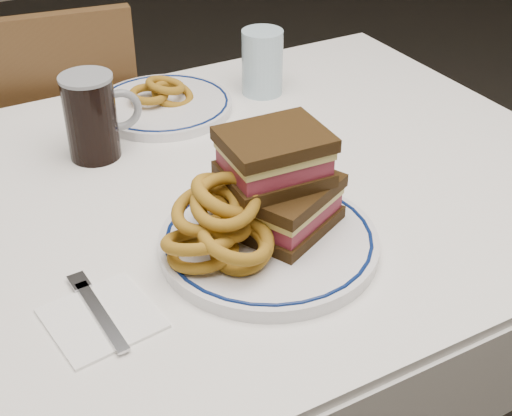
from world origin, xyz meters
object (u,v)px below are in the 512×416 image
chair_far (47,177)px  main_plate (269,242)px  reuben_sandwich (281,181)px  far_plate (163,105)px  beer_mug (93,116)px

chair_far → main_plate: size_ratio=3.05×
reuben_sandwich → far_plate: (0.01, 0.44, -0.08)m
chair_far → reuben_sandwich: size_ratio=5.41×
chair_far → beer_mug: (0.01, -0.42, 0.34)m
main_plate → reuben_sandwich: bearing=32.7°
far_plate → beer_mug: bearing=-147.2°
chair_far → beer_mug: size_ratio=6.41×
chair_far → main_plate: (0.13, -0.78, 0.28)m
main_plate → far_plate: 0.46m
beer_mug → far_plate: (0.16, 0.10, -0.06)m
far_plate → chair_far: bearing=118.1°
beer_mug → far_plate: bearing=32.8°
main_plate → reuben_sandwich: 0.08m
reuben_sandwich → beer_mug: size_ratio=1.18×
far_plate → reuben_sandwich: bearing=-91.5°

